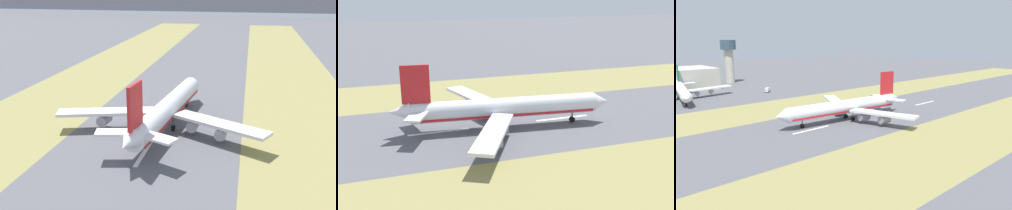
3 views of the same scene
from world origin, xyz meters
TOP-DOWN VIEW (x-y plane):
  - ground_plane at (0.00, 0.00)m, footprint 800.00×800.00m
  - grass_median_west at (-45.00, 0.00)m, footprint 40.00×600.00m
  - grass_median_east at (45.00, 0.00)m, footprint 40.00×600.00m
  - centreline_dash_mid at (0.00, -14.41)m, footprint 1.20×18.00m
  - centreline_dash_far at (0.00, 25.59)m, footprint 1.20×18.00m
  - airplane_main_jet at (2.06, 3.69)m, footprint 63.78×67.21m

SIDE VIEW (x-z plane):
  - ground_plane at x=0.00m, z-range 0.00..0.00m
  - grass_median_west at x=-45.00m, z-range 0.00..0.01m
  - grass_median_east at x=45.00m, z-range 0.00..0.01m
  - centreline_dash_mid at x=0.00m, z-range 0.00..0.01m
  - centreline_dash_far at x=0.00m, z-range 0.00..0.01m
  - airplane_main_jet at x=2.06m, z-range -4.08..16.12m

